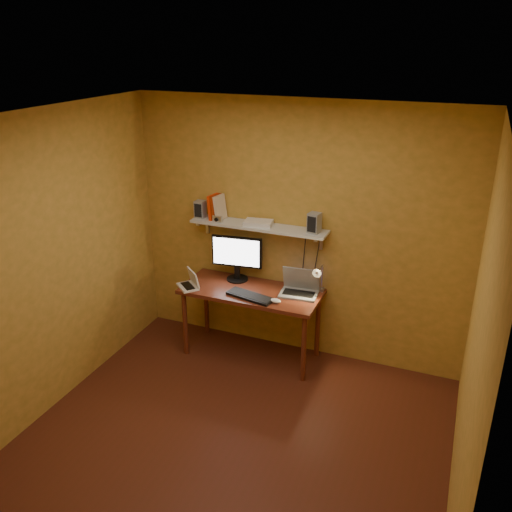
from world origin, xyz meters
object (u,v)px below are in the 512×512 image
at_px(keyboard, 250,296).
at_px(desk, 251,297).
at_px(mouse, 276,301).
at_px(speaker_left, 200,209).
at_px(wall_shelf, 258,227).
at_px(router, 258,223).
at_px(desk_lamp, 319,276).
at_px(monitor, 237,256).
at_px(speaker_right, 314,223).
at_px(laptop, 300,287).
at_px(netbook, 190,282).
at_px(shelf_camera, 217,219).

bearing_deg(keyboard, desk, 121.96).
height_order(mouse, speaker_left, speaker_left).
bearing_deg(wall_shelf, keyboard, -80.73).
bearing_deg(router, keyboard, -80.80).
bearing_deg(speaker_left, desk_lamp, -2.61).
bearing_deg(keyboard, monitor, 142.82).
xyz_separation_m(desk, speaker_right, (0.57, 0.19, 0.81)).
xyz_separation_m(monitor, speaker_left, (-0.41, 0.02, 0.45)).
distance_m(wall_shelf, speaker_right, 0.58).
relative_size(keyboard, speaker_left, 2.72).
bearing_deg(wall_shelf, mouse, -48.35).
bearing_deg(mouse, desk, 160.48).
height_order(desk, keyboard, keyboard).
height_order(desk, mouse, mouse).
relative_size(desk, laptop, 3.67).
xyz_separation_m(laptop, router, (-0.47, 0.08, 0.58)).
relative_size(speaker_right, router, 0.71).
xyz_separation_m(monitor, router, (0.23, 0.02, 0.38)).
height_order(keyboard, router, router).
height_order(speaker_left, router, speaker_left).
relative_size(desk, router, 5.15).
bearing_deg(desk_lamp, wall_shelf, 174.12).
xyz_separation_m(monitor, speaker_right, (0.80, 0.02, 0.45)).
xyz_separation_m(netbook, keyboard, (0.65, 0.01, -0.04)).
relative_size(monitor, mouse, 4.82).
height_order(wall_shelf, desk_lamp, wall_shelf).
xyz_separation_m(shelf_camera, router, (0.41, 0.07, -0.01)).
xyz_separation_m(desk, desk_lamp, (0.66, 0.13, 0.29)).
xyz_separation_m(keyboard, mouse, (0.27, -0.01, 0.01)).
bearing_deg(speaker_right, monitor, -167.79).
height_order(netbook, desk_lamp, desk_lamp).
bearing_deg(laptop, speaker_left, 171.11).
relative_size(netbook, speaker_left, 1.65).
relative_size(laptop, speaker_right, 1.97).
bearing_deg(monitor, mouse, -38.88).
bearing_deg(monitor, wall_shelf, -1.31).
height_order(mouse, speaker_right, speaker_right).
bearing_deg(monitor, desk, -44.09).
distance_m(monitor, desk_lamp, 0.89).
relative_size(netbook, desk_lamp, 0.78).
xyz_separation_m(netbook, desk_lamp, (1.25, 0.30, 0.16)).
bearing_deg(shelf_camera, desk, -16.18).
xyz_separation_m(netbook, router, (0.59, 0.36, 0.60)).
relative_size(netbook, shelf_camera, 2.59).
relative_size(mouse, desk_lamp, 0.29).
distance_m(monitor, speaker_right, 0.92).
bearing_deg(keyboard, netbook, -166.84).
bearing_deg(laptop, desk_lamp, 0.83).
xyz_separation_m(wall_shelf, shelf_camera, (-0.41, -0.07, 0.05)).
bearing_deg(wall_shelf, monitor, -174.19).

